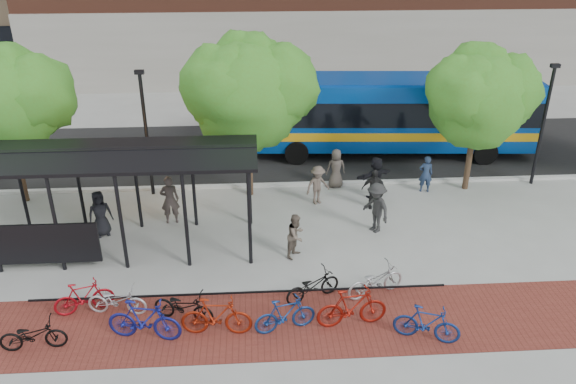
{
  "coord_description": "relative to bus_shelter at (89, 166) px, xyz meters",
  "views": [
    {
      "loc": [
        -2.77,
        -17.47,
        10.15
      ],
      "look_at": [
        -1.66,
        0.11,
        1.6
      ],
      "focal_mm": 35.0,
      "sensor_mm": 36.0,
      "label": 1
    }
  ],
  "objects": [
    {
      "name": "ground",
      "position": [
        8.13,
        0.48,
        -3.0
      ],
      "size": [
        160.0,
        160.0,
        0.0
      ],
      "primitive_type": "plane",
      "color": "#9E9E99",
      "rests_on": "ground"
    },
    {
      "name": "asphalt_street",
      "position": [
        8.13,
        8.48,
        -2.99
      ],
      "size": [
        160.0,
        8.0,
        0.01
      ],
      "primitive_type": "cube",
      "color": "black",
      "rests_on": "ground"
    },
    {
      "name": "curb",
      "position": [
        8.13,
        4.48,
        -2.94
      ],
      "size": [
        160.0,
        0.25,
        0.12
      ],
      "primitive_type": "cube",
      "color": "#B7B7B2",
      "rests_on": "ground"
    },
    {
      "name": "brick_strip",
      "position": [
        6.13,
        -4.52,
        -3.0
      ],
      "size": [
        24.0,
        3.0,
        0.01
      ],
      "primitive_type": "cube",
      "color": "maroon",
      "rests_on": "ground"
    },
    {
      "name": "bike_rack_rail",
      "position": [
        4.83,
        -3.62,
        -3.0
      ],
      "size": [
        12.0,
        0.05,
        0.95
      ],
      "primitive_type": "cube",
      "color": "black",
      "rests_on": "ground"
    },
    {
      "name": "bus_shelter",
      "position": [
        0.0,
        0.0,
        0.0
      ],
      "size": [
        10.6,
        3.07,
        3.6
      ],
      "color": "black",
      "rests_on": "ground"
    },
    {
      "name": "tree_a",
      "position": [
        -3.77,
        3.83,
        1.24
      ],
      "size": [
        4.9,
        4.0,
        6.18
      ],
      "color": "#382619",
      "rests_on": "ground"
    },
    {
      "name": "tree_b",
      "position": [
        5.23,
        3.83,
        1.46
      ],
      "size": [
        5.15,
        4.2,
        6.47
      ],
      "color": "#382619",
      "rests_on": "ground"
    },
    {
      "name": "tree_c",
      "position": [
        14.22,
        3.83,
        1.06
      ],
      "size": [
        4.66,
        3.8,
        5.92
      ],
      "color": "#382619",
      "rests_on": "ground"
    },
    {
      "name": "lamp_post_left",
      "position": [
        1.13,
        4.08,
        -0.25
      ],
      "size": [
        0.35,
        0.2,
        5.12
      ],
      "color": "black",
      "rests_on": "ground"
    },
    {
      "name": "lamp_post_right",
      "position": [
        17.13,
        4.08,
        -0.25
      ],
      "size": [
        0.35,
        0.2,
        5.12
      ],
      "color": "black",
      "rests_on": "ground"
    },
    {
      "name": "bus",
      "position": [
        11.68,
        8.02,
        -0.9
      ],
      "size": [
        13.69,
        3.86,
        3.65
      ],
      "rotation": [
        0.0,
        0.0,
        -0.06
      ],
      "color": "#083D9A",
      "rests_on": "ground"
    },
    {
      "name": "bike_0",
      "position": [
        -0.53,
        -5.13,
        -2.55
      ],
      "size": [
        1.75,
        0.73,
        0.9
      ],
      "primitive_type": "imported",
      "rotation": [
        0.0,
        0.0,
        1.65
      ],
      "color": "black",
      "rests_on": "ground"
    },
    {
      "name": "bike_1",
      "position": [
        0.38,
        -3.62,
        -2.5
      ],
      "size": [
        1.73,
        0.98,
        1.0
      ],
      "primitive_type": "imported",
      "rotation": [
        0.0,
        0.0,
        1.89
      ],
      "color": "#A00E18",
      "rests_on": "ground"
    },
    {
      "name": "bike_2",
      "position": [
        1.34,
        -3.76,
        -2.55
      ],
      "size": [
        1.78,
        0.83,
        0.9
      ],
      "primitive_type": "imported",
      "rotation": [
        0.0,
        0.0,
        1.43
      ],
      "color": "#B9B9BC",
      "rests_on": "ground"
    },
    {
      "name": "bike_3",
      "position": [
        2.31,
        -4.91,
        -2.39
      ],
      "size": [
        2.1,
        0.95,
        1.22
      ],
      "primitive_type": "imported",
      "rotation": [
        0.0,
        0.0,
        1.38
      ],
      "color": "navy",
      "rests_on": "ground"
    },
    {
      "name": "bike_4",
      "position": [
        3.26,
        -4.18,
        -2.53
      ],
      "size": [
        1.9,
        1.19,
        0.94
      ],
      "primitive_type": "imported",
      "rotation": [
        0.0,
        0.0,
        1.23
      ],
      "color": "black",
      "rests_on": "ground"
    },
    {
      "name": "bike_5",
      "position": [
        4.21,
        -4.83,
        -2.42
      ],
      "size": [
        1.98,
        0.7,
        1.17
      ],
      "primitive_type": "imported",
      "rotation": [
        0.0,
        0.0,
        1.49
      ],
      "color": "maroon",
      "rests_on": "ground"
    },
    {
      "name": "bike_7",
      "position": [
        6.06,
        -4.8,
        -2.48
      ],
      "size": [
        1.8,
        0.9,
        1.04
      ],
      "primitive_type": "imported",
      "rotation": [
        0.0,
        0.0,
        1.82
      ],
      "color": "navy",
      "rests_on": "ground"
    },
    {
      "name": "bike_8",
      "position": [
        6.95,
        -3.43,
        -2.53
      ],
      "size": [
        1.87,
        1.31,
        0.93
      ],
      "primitive_type": "imported",
      "rotation": [
        0.0,
        0.0,
        2.01
      ],
      "color": "black",
      "rests_on": "ground"
    },
    {
      "name": "bike_9",
      "position": [
        7.9,
        -4.69,
        -2.4
      ],
      "size": [
        2.03,
        0.77,
        1.19
      ],
      "primitive_type": "imported",
      "rotation": [
        0.0,
        0.0,
        1.68
      ],
      "color": "maroon",
      "rests_on": "ground"
    },
    {
      "name": "bike_10",
      "position": [
        8.84,
        -3.33,
        -2.51
      ],
      "size": [
        1.99,
        1.3,
        0.99
      ],
      "primitive_type": "imported",
      "rotation": [
        0.0,
        0.0,
        1.95
      ],
      "color": "#9D9D9F",
      "rests_on": "ground"
    },
    {
      "name": "bike_11",
      "position": [
        9.79,
        -5.42,
        -2.47
      ],
      "size": [
        1.83,
        1.08,
        1.06
      ],
      "primitive_type": "imported",
      "rotation": [
        0.0,
        0.0,
        1.22
      ],
      "color": "navy",
      "rests_on": "ground"
    },
    {
      "name": "pedestrian_0",
      "position": [
        -0.14,
        0.81,
        -2.15
      ],
      "size": [
        0.98,
        0.85,
        1.7
      ],
      "primitive_type": "imported",
      "rotation": [
        0.0,
        0.0,
        0.46
      ],
      "color": "black",
      "rests_on": "ground"
    },
    {
      "name": "pedestrian_1",
      "position": [
        2.2,
        1.58,
        -2.06
      ],
      "size": [
        0.74,
        0.54,
        1.88
      ],
      "primitive_type": "imported",
      "rotation": [
        0.0,
        0.0,
        3.28
      ],
      "color": "#433936",
      "rests_on": "ground"
    },
    {
      "name": "pedestrian_3",
      "position": [
        7.78,
        2.79,
        -2.2
      ],
      "size": [
        1.18,
        0.97,
        1.59
      ],
      "primitive_type": "imported",
      "rotation": [
        0.0,
        0.0,
        0.44
      ],
      "color": "brown",
      "rests_on": "ground"
    },
    {
      "name": "pedestrian_4",
      "position": [
        9.9,
        2.3,
        -2.2
      ],
      "size": [
        0.94,
        0.39,
        1.6
      ],
      "primitive_type": "imported",
      "rotation": [
        0.0,
        0.0,
        6.28
      ],
      "color": "black",
      "rests_on": "ground"
    },
    {
      "name": "pedestrian_5",
      "position": [
        10.17,
        3.22,
        -2.13
      ],
      "size": [
        1.67,
        1.16,
        1.73
      ],
      "primitive_type": "imported",
      "rotation": [
        0.0,
        0.0,
        3.59
      ],
      "color": "black",
      "rests_on": "ground"
    },
    {
      "name": "pedestrian_6",
      "position": [
        8.71,
        4.28,
        -2.16
      ],
      "size": [
        0.85,
        0.59,
        1.67
      ],
      "primitive_type": "imported",
      "rotation": [
        0.0,
        0.0,
        3.22
      ],
      "color": "#484039",
      "rests_on": "ground"
    },
    {
      "name": "pedestrian_7",
      "position": [
        12.33,
        3.61,
        -2.22
      ],
      "size": [
        0.61,
        0.43,
        1.57
      ],
      "primitive_type": "imported",
      "rotation": [
        0.0,
        0.0,
        3.04
      ],
      "color": "navy",
      "rests_on": "ground"
    },
    {
      "name": "pedestrian_8",
      "position": [
        6.65,
        -1.02,
        -2.22
      ],
      "size": [
        0.91,
        0.95,
        1.55
      ],
      "primitive_type": "imported",
      "rotation": [
        0.0,
        0.0,
        0.95
      ],
      "color": "brown",
      "rests_on": "ground"
    },
    {
      "name": "pedestrian_9",
      "position": [
        9.61,
        0.47,
        -2.06
      ],
      "size": [
        1.21,
        1.4,
        1.88
      ],
      "primitive_type": "imported",
      "rotation": [
        0.0,
        0.0,
        5.23
      ],
      "color": "#282828",
      "rests_on": "ground"
    }
  ]
}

